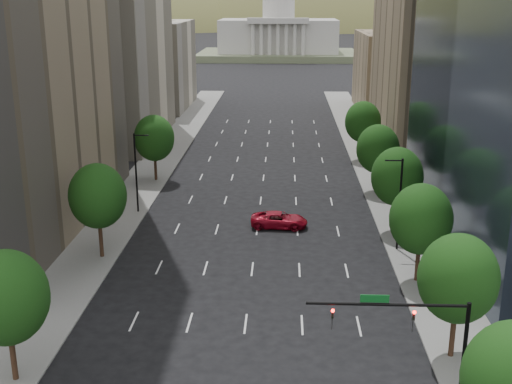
# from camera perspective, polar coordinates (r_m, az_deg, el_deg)

# --- Properties ---
(sidewalk_left) EXTENTS (6.00, 200.00, 0.15)m
(sidewalk_left) POSITION_cam_1_polar(r_m,az_deg,el_deg) (69.39, -12.82, -3.02)
(sidewalk_left) COLOR slate
(sidewalk_left) RESTS_ON ground
(sidewalk_right) EXTENTS (6.00, 200.00, 0.15)m
(sidewalk_right) POSITION_cam_1_polar(r_m,az_deg,el_deg) (68.18, 13.25, -3.41)
(sidewalk_right) COLOR slate
(sidewalk_right) RESTS_ON ground
(midrise_cream_left) EXTENTS (14.00, 30.00, 35.00)m
(midrise_cream_left) POSITION_cam_1_polar(r_m,az_deg,el_deg) (109.54, -12.45, 13.54)
(midrise_cream_left) COLOR beige
(midrise_cream_left) RESTS_ON ground
(filler_left) EXTENTS (14.00, 26.00, 18.00)m
(filler_left) POSITION_cam_1_polar(r_m,az_deg,el_deg) (142.28, -8.86, 10.99)
(filler_left) COLOR beige
(filler_left) RESTS_ON ground
(parking_tan_right) EXTENTS (14.00, 30.00, 30.00)m
(parking_tan_right) POSITION_cam_1_polar(r_m,az_deg,el_deg) (105.55, 15.07, 11.89)
(parking_tan_right) COLOR #8C7759
(parking_tan_right) RESTS_ON ground
(filler_right) EXTENTS (14.00, 26.00, 16.00)m
(filler_right) POSITION_cam_1_polar(r_m,az_deg,el_deg) (138.50, 11.99, 10.25)
(filler_right) COLOR #8C7759
(filler_right) RESTS_ON ground
(tree_right_1) EXTENTS (5.20, 5.20, 8.75)m
(tree_right_1) POSITION_cam_1_polar(r_m,az_deg,el_deg) (44.07, 17.35, -7.28)
(tree_right_1) COLOR #382316
(tree_right_1) RESTS_ON ground
(tree_right_2) EXTENTS (5.20, 5.20, 8.61)m
(tree_right_2) POSITION_cam_1_polar(r_m,az_deg,el_deg) (54.98, 14.30, -2.33)
(tree_right_2) COLOR #382316
(tree_right_2) RESTS_ON ground
(tree_right_3) EXTENTS (5.20, 5.20, 8.89)m
(tree_right_3) POSITION_cam_1_polar(r_m,az_deg,el_deg) (66.16, 12.31, 1.33)
(tree_right_3) COLOR #382316
(tree_right_3) RESTS_ON ground
(tree_right_4) EXTENTS (5.20, 5.20, 8.46)m
(tree_right_4) POSITION_cam_1_polar(r_m,az_deg,el_deg) (79.67, 10.67, 3.74)
(tree_right_4) COLOR #382316
(tree_right_4) RESTS_ON ground
(tree_right_5) EXTENTS (5.20, 5.20, 8.75)m
(tree_right_5) POSITION_cam_1_polar(r_m,az_deg,el_deg) (95.14, 9.38, 6.11)
(tree_right_5) COLOR #382316
(tree_right_5) RESTS_ON ground
(tree_left_0) EXTENTS (5.20, 5.20, 8.75)m
(tree_left_0) POSITION_cam_1_polar(r_m,az_deg,el_deg) (42.39, -21.14, -8.67)
(tree_left_0) COLOR #382316
(tree_left_0) RESTS_ON ground
(tree_left_1) EXTENTS (5.20, 5.20, 8.97)m
(tree_left_1) POSITION_cam_1_polar(r_m,az_deg,el_deg) (59.86, -13.75, -0.35)
(tree_left_1) COLOR #382316
(tree_left_1) RESTS_ON ground
(tree_left_2) EXTENTS (5.20, 5.20, 8.68)m
(tree_left_2) POSITION_cam_1_polar(r_m,az_deg,el_deg) (84.38, -8.95, 4.71)
(tree_left_2) COLOR #382316
(tree_left_2) RESTS_ON ground
(streetlight_rn) EXTENTS (1.70, 0.20, 9.00)m
(streetlight_rn) POSITION_cam_1_polar(r_m,az_deg,el_deg) (61.64, 12.48, -0.85)
(streetlight_rn) COLOR black
(streetlight_rn) RESTS_ON ground
(streetlight_ln) EXTENTS (1.70, 0.20, 9.00)m
(streetlight_ln) POSITION_cam_1_polar(r_m,az_deg,el_deg) (72.10, -10.47, 1.86)
(streetlight_ln) COLOR black
(streetlight_ln) RESTS_ON ground
(traffic_signal) EXTENTS (9.12, 0.40, 7.38)m
(traffic_signal) POSITION_cam_1_polar(r_m,az_deg,el_deg) (38.29, 14.37, -11.81)
(traffic_signal) COLOR black
(traffic_signal) RESTS_ON ground
(capitol) EXTENTS (60.00, 40.00, 35.20)m
(capitol) POSITION_cam_1_polar(r_m,az_deg,el_deg) (252.98, 1.98, 13.59)
(capitol) COLOR #596647
(capitol) RESTS_ON ground
(foothills) EXTENTS (720.00, 413.00, 263.00)m
(foothills) POSITION_cam_1_polar(r_m,az_deg,el_deg) (606.15, 5.65, 11.07)
(foothills) COLOR olive
(foothills) RESTS_ON ground
(car_red_far) EXTENTS (6.03, 3.03, 1.64)m
(car_red_far) POSITION_cam_1_polar(r_m,az_deg,el_deg) (67.59, 2.05, -2.46)
(car_red_far) COLOR maroon
(car_red_far) RESTS_ON ground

